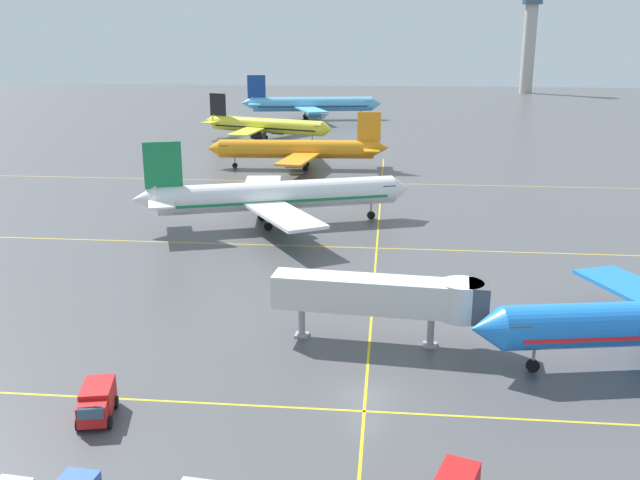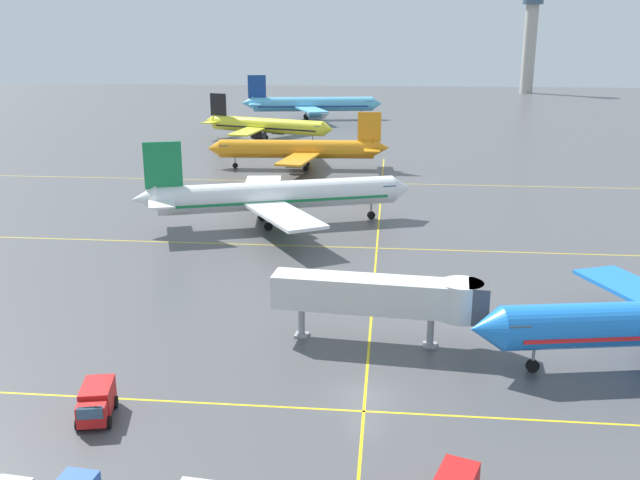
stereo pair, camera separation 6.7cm
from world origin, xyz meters
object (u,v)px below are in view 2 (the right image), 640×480
at_px(airliner_far_left_stand, 266,126).
at_px(airliner_far_right_stand, 311,104).
at_px(control_tower, 530,35).
at_px(airliner_third_row, 299,149).
at_px(service_truck_red_van, 96,402).
at_px(jet_bridge, 395,296).
at_px(airliner_second_row, 275,196).

bearing_deg(airliner_far_left_stand, airliner_far_right_stand, 82.68).
bearing_deg(control_tower, airliner_third_row, -111.92).
xyz_separation_m(service_truck_red_van, jet_bridge, (19.20, 13.49, 2.88)).
height_order(airliner_third_row, airliner_far_right_stand, airliner_far_right_stand).
relative_size(airliner_third_row, jet_bridge, 1.94).
relative_size(airliner_second_row, airliner_far_right_stand, 0.87).
bearing_deg(airliner_third_row, service_truck_red_van, -91.15).
bearing_deg(service_truck_red_van, airliner_far_right_stand, 91.63).
relative_size(airliner_second_row, airliner_far_left_stand, 1.09).
bearing_deg(airliner_second_row, control_tower, 72.25).
xyz_separation_m(airliner_third_row, control_tower, (72.77, 180.86, 19.74)).
xyz_separation_m(airliner_third_row, service_truck_red_van, (-1.78, -88.85, -2.39)).
distance_m(airliner_second_row, airliner_third_row, 40.06).
relative_size(airliner_far_right_stand, jet_bridge, 2.36).
bearing_deg(airliner_second_row, airliner_third_row, 92.93).
xyz_separation_m(airliner_second_row, control_tower, (70.72, 220.87, 19.42)).
xyz_separation_m(service_truck_red_van, control_tower, (74.55, 269.71, 22.13)).
bearing_deg(jet_bridge, airliner_second_row, 113.50).
bearing_deg(jet_bridge, service_truck_red_van, -144.91).
distance_m(airliner_third_row, airliner_far_right_stand, 77.58).
height_order(airliner_far_left_stand, control_tower, control_tower).
relative_size(service_truck_red_van, jet_bridge, 0.26).
height_order(airliner_second_row, airliner_far_right_stand, airliner_far_right_stand).
distance_m(jet_bridge, control_tower, 262.84).
height_order(airliner_far_left_stand, service_truck_red_van, airliner_far_left_stand).
xyz_separation_m(airliner_third_row, airliner_far_right_stand, (-6.52, 77.30, 0.77)).
bearing_deg(airliner_far_right_stand, airliner_second_row, -85.82).
bearing_deg(service_truck_red_van, jet_bridge, 35.09).
relative_size(airliner_far_left_stand, control_tower, 0.81).
bearing_deg(airliner_far_right_stand, control_tower, 52.56).
distance_m(airliner_third_row, control_tower, 195.95).
height_order(airliner_second_row, airliner_far_left_stand, airliner_second_row).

